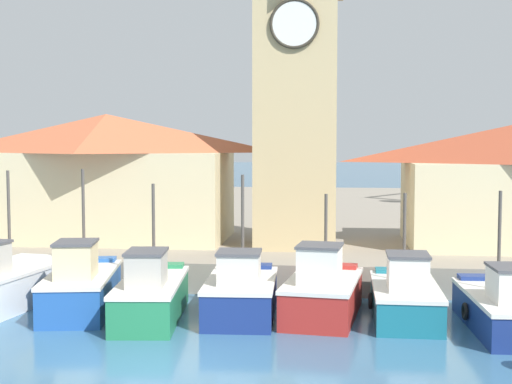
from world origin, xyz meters
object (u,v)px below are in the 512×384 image
at_px(fishing_boat_center, 241,293).
at_px(fishing_boat_left_inner, 81,287).
at_px(fishing_boat_mid_left, 151,294).
at_px(fishing_boat_mid_right, 323,292).
at_px(warehouse_left, 107,175).
at_px(fishing_boat_right_outer, 504,307).
at_px(clock_tower, 296,76).
at_px(fishing_boat_right_inner, 405,296).

bearing_deg(fishing_boat_center, fishing_boat_left_inner, 179.09).
distance_m(fishing_boat_mid_left, fishing_boat_mid_right, 5.26).
relative_size(fishing_boat_center, warehouse_left, 0.40).
height_order(fishing_boat_mid_left, fishing_boat_center, fishing_boat_center).
distance_m(fishing_boat_mid_left, warehouse_left, 10.73).
relative_size(fishing_boat_mid_right, warehouse_left, 0.42).
relative_size(fishing_boat_mid_right, fishing_boat_right_outer, 0.92).
xyz_separation_m(fishing_boat_left_inner, fishing_boat_mid_left, (2.44, -0.66, -0.04)).
bearing_deg(fishing_boat_center, clock_tower, 80.20).
bearing_deg(fishing_boat_mid_right, fishing_boat_right_inner, -0.01).
distance_m(fishing_boat_left_inner, fishing_boat_mid_left, 2.53).
xyz_separation_m(fishing_boat_right_inner, clock_tower, (-3.70, 7.33, 7.31)).
xyz_separation_m(fishing_boat_mid_right, fishing_boat_right_inner, (2.50, -0.00, -0.08)).
distance_m(fishing_boat_mid_right, warehouse_left, 13.17).
bearing_deg(fishing_boat_right_outer, fishing_boat_mid_right, 169.41).
bearing_deg(fishing_boat_mid_right, fishing_boat_right_outer, -10.59).
relative_size(fishing_boat_center, fishing_boat_right_outer, 0.88).
xyz_separation_m(fishing_boat_center, fishing_boat_right_outer, (7.70, -0.77, -0.07)).
bearing_deg(clock_tower, fishing_boat_left_inner, -130.85).
bearing_deg(warehouse_left, fishing_boat_mid_left, -65.00).
bearing_deg(clock_tower, warehouse_left, 171.82).
bearing_deg(warehouse_left, clock_tower, -8.18).
relative_size(fishing_boat_center, clock_tower, 0.30).
xyz_separation_m(fishing_boat_left_inner, fishing_boat_right_inner, (10.14, 0.12, -0.09)).
relative_size(fishing_boat_center, fishing_boat_mid_right, 0.95).
distance_m(fishing_boat_right_outer, clock_tower, 12.80).
xyz_separation_m(fishing_boat_mid_left, warehouse_left, (-4.34, 9.31, 3.12)).
bearing_deg(fishing_boat_center, fishing_boat_mid_left, -167.90).
distance_m(fishing_boat_mid_left, clock_tower, 11.59).
xyz_separation_m(fishing_boat_center, fishing_boat_mid_right, (2.50, 0.20, 0.04)).
bearing_deg(fishing_boat_right_inner, fishing_boat_right_outer, -19.81).
xyz_separation_m(fishing_boat_right_inner, fishing_boat_right_outer, (2.70, -0.97, -0.03)).
height_order(fishing_boat_mid_left, fishing_boat_right_outer, fishing_boat_mid_left).
bearing_deg(fishing_boat_left_inner, fishing_boat_right_inner, 0.67).
distance_m(fishing_boat_left_inner, fishing_boat_right_inner, 10.14).
xyz_separation_m(fishing_boat_mid_right, fishing_boat_right_outer, (5.19, -0.97, -0.11)).
height_order(fishing_boat_mid_left, fishing_boat_mid_right, fishing_boat_mid_left).
height_order(fishing_boat_mid_right, warehouse_left, warehouse_left).
xyz_separation_m(fishing_boat_right_outer, clock_tower, (-6.40, 8.30, 7.34)).
distance_m(fishing_boat_center, clock_tower, 10.55).
distance_m(fishing_boat_mid_right, fishing_boat_right_inner, 2.50).
bearing_deg(fishing_boat_right_inner, clock_tower, 116.80).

